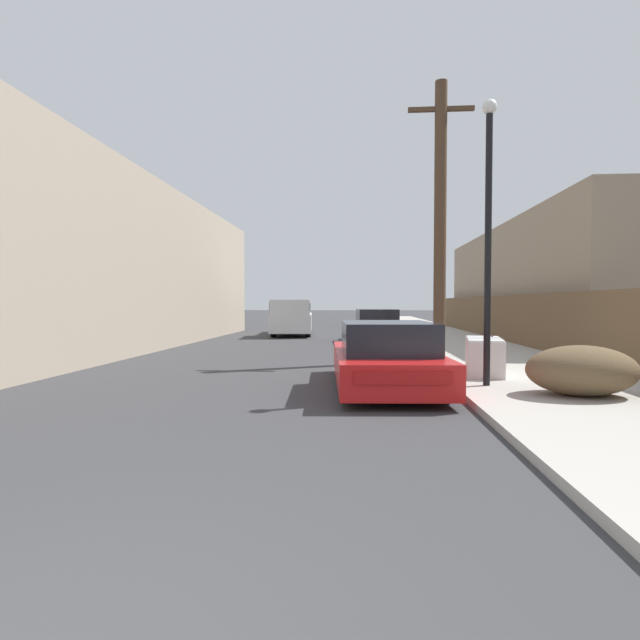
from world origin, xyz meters
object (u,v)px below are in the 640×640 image
object	(u,v)px
discarded_fridge	(484,356)
utility_pole	(440,217)
pickup_truck	(292,318)
street_lamp	(488,222)
parked_sports_car_red	(385,358)
car_parked_mid	(376,327)
brush_pile	(581,370)

from	to	relation	value
discarded_fridge	utility_pole	bearing A→B (deg)	106.51
pickup_truck	street_lamp	size ratio (longest dim) A/B	1.16
parked_sports_car_red	car_parked_mid	xyz separation A→B (m)	(0.25, 11.26, 0.06)
brush_pile	discarded_fridge	bearing A→B (deg)	111.37
pickup_truck	utility_pole	distance (m)	12.21
car_parked_mid	street_lamp	xyz separation A→B (m)	(1.55, -11.52, 2.42)
parked_sports_car_red	street_lamp	distance (m)	3.08
discarded_fridge	brush_pile	bearing A→B (deg)	-58.29
parked_sports_car_red	utility_pole	size ratio (longest dim) A/B	0.61
parked_sports_car_red	utility_pole	xyz separation A→B (m)	(1.76, 4.70, 3.43)
parked_sports_car_red	street_lamp	world-z (taller)	street_lamp
discarded_fridge	car_parked_mid	size ratio (longest dim) A/B	0.41
parked_sports_car_red	car_parked_mid	distance (m)	11.26
car_parked_mid	brush_pile	xyz separation A→B (m)	(2.82, -12.41, -0.11)
utility_pole	discarded_fridge	bearing A→B (deg)	-83.82
parked_sports_car_red	pickup_truck	distance (m)	15.60
discarded_fridge	brush_pile	world-z (taller)	brush_pile
discarded_fridge	street_lamp	world-z (taller)	street_lamp
car_parked_mid	street_lamp	bearing A→B (deg)	-86.21
car_parked_mid	pickup_truck	size ratio (longest dim) A/B	0.72
parked_sports_car_red	car_parked_mid	size ratio (longest dim) A/B	1.09
parked_sports_car_red	pickup_truck	size ratio (longest dim) A/B	0.78
street_lamp	car_parked_mid	bearing A→B (deg)	97.68
car_parked_mid	street_lamp	world-z (taller)	street_lamp
parked_sports_car_red	pickup_truck	bearing A→B (deg)	100.23
utility_pole	street_lamp	distance (m)	5.06
pickup_truck	utility_pole	bearing A→B (deg)	112.94
pickup_truck	street_lamp	bearing A→B (deg)	104.92
car_parked_mid	pickup_truck	distance (m)	5.59
car_parked_mid	pickup_truck	bearing A→B (deg)	132.18
pickup_truck	brush_pile	bearing A→B (deg)	107.81
pickup_truck	utility_pole	world-z (taller)	utility_pole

